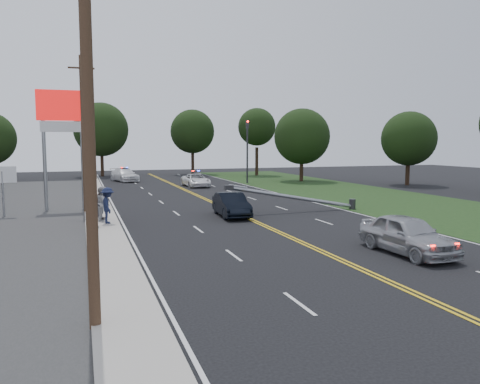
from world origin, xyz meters
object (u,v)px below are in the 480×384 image
object	(u,v)px
utility_pole_near	(89,119)
bystander_c	(108,205)
crashed_sedan	(231,205)
pylon_sign	(62,121)
bystander_a	(96,208)
bystander_d	(101,203)
utility_pole_far	(82,138)
bystander_b	(104,203)
waiting_sedan	(407,235)
fallen_streetlight	(301,198)
emergency_b	(125,175)
small_sign	(2,179)
emergency_a	(196,180)
traffic_signal	(247,146)
utility_pole_mid	(84,134)

from	to	relation	value
utility_pole_near	bystander_c	xyz separation A→B (m)	(1.10, 14.81, -3.97)
crashed_sedan	utility_pole_near	bearing A→B (deg)	-114.80
pylon_sign	bystander_a	distance (m)	9.70
bystander_c	bystander_d	world-z (taller)	bystander_c
utility_pole_far	bystander_d	world-z (taller)	utility_pole_far
bystander_c	bystander_d	distance (m)	1.46
bystander_c	bystander_b	bearing A→B (deg)	6.84
utility_pole_far	bystander_a	world-z (taller)	utility_pole_far
waiting_sedan	bystander_b	xyz separation A→B (m)	(-11.39, 11.93, 0.30)
crashed_sedan	bystander_c	size ratio (longest dim) A/B	2.23
utility_pole_far	waiting_sedan	world-z (taller)	utility_pole_far
fallen_streetlight	waiting_sedan	size ratio (longest dim) A/B	2.00
emergency_b	bystander_c	bearing A→B (deg)	-112.22
small_sign	bystander_b	world-z (taller)	small_sign
emergency_b	bystander_c	distance (m)	30.31
small_sign	bystander_d	distance (m)	6.84
utility_pole_far	bystander_b	xyz separation A→B (m)	(0.93, -26.06, -3.99)
utility_pole_far	bystander_c	distance (m)	27.50
small_sign	emergency_a	distance (m)	22.32
waiting_sedan	bystander_a	xyz separation A→B (m)	(-11.89, 9.79, 0.32)
utility_pole_far	crashed_sedan	distance (m)	28.04
bystander_c	small_sign	bearing A→B (deg)	46.85
traffic_signal	fallen_streetlight	size ratio (longest dim) A/B	0.75
pylon_sign	emergency_a	size ratio (longest dim) A/B	1.67
emergency_b	fallen_streetlight	bearing A→B (deg)	-88.69
pylon_sign	traffic_signal	distance (m)	24.75
crashed_sedan	pylon_sign	bearing A→B (deg)	150.61
small_sign	fallen_streetlight	xyz separation A→B (m)	(18.19, -4.00, -1.41)
emergency_a	bystander_b	size ratio (longest dim) A/B	2.45
utility_pole_near	waiting_sedan	bearing A→B (deg)	18.02
utility_pole_far	waiting_sedan	bearing A→B (deg)	-72.03
emergency_a	bystander_b	distance (m)	22.16
utility_pole_far	bystander_c	xyz separation A→B (m)	(1.10, -27.19, -3.97)
traffic_signal	emergency_a	size ratio (longest dim) A/B	1.48
fallen_streetlight	bystander_d	world-z (taller)	bystander_d
bystander_d	emergency_b	bearing A→B (deg)	22.46
utility_pole_near	bystander_c	bearing A→B (deg)	85.76
crashed_sedan	emergency_a	size ratio (longest dim) A/B	0.93
small_sign	traffic_signal	bearing A→B (deg)	38.90
emergency_b	utility_pole_far	bearing A→B (deg)	-163.17
utility_pole_mid	pylon_sign	bearing A→B (deg)	123.02
utility_pole_mid	bystander_b	world-z (taller)	utility_pole_mid
utility_pole_mid	crashed_sedan	xyz separation A→B (m)	(8.48, -4.37, -4.35)
traffic_signal	utility_pole_far	size ratio (longest dim) A/B	0.70
crashed_sedan	bystander_b	world-z (taller)	bystander_b
utility_pole_near	pylon_sign	bearing A→B (deg)	93.38
utility_pole_far	small_sign	bearing A→B (deg)	-102.31
emergency_b	bystander_b	world-z (taller)	bystander_b
pylon_sign	emergency_a	distance (m)	19.16
utility_pole_near	waiting_sedan	distance (m)	13.65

